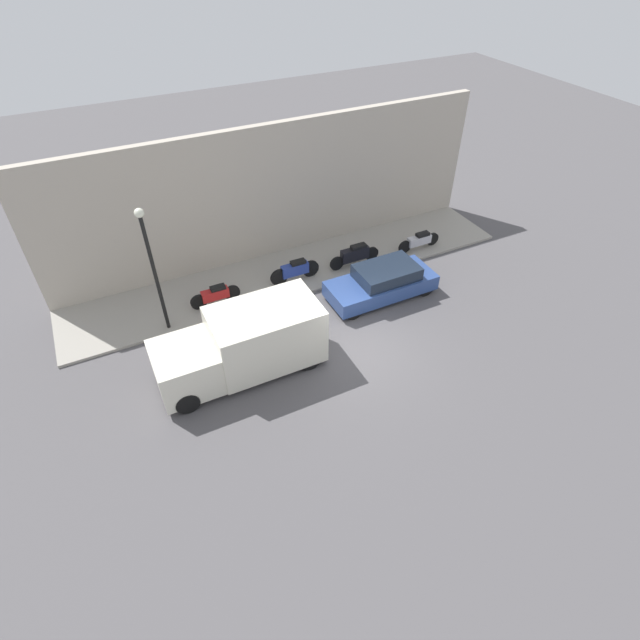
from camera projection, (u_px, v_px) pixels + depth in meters
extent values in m
plane|color=#514F51|center=(354.00, 349.00, 16.22)|extent=(60.00, 60.00, 0.00)
cube|color=gray|center=(293.00, 271.00, 19.48)|extent=(3.01, 17.39, 0.10)
cube|color=#B2A899|center=(273.00, 193.00, 18.94)|extent=(0.30, 17.39, 5.24)
cube|color=#2D4784|center=(381.00, 285.00, 18.10)|extent=(1.63, 3.98, 0.56)
cube|color=#192333|center=(387.00, 272.00, 17.83)|extent=(1.43, 2.19, 0.47)
cylinder|color=black|center=(353.00, 311.00, 17.21)|extent=(0.20, 0.64, 0.64)
cylinder|color=black|center=(335.00, 289.00, 18.15)|extent=(0.20, 0.64, 0.64)
cylinder|color=black|center=(426.00, 287.00, 18.24)|extent=(0.20, 0.64, 0.64)
cylinder|color=black|center=(405.00, 268.00, 19.18)|extent=(0.20, 0.64, 0.64)
cube|color=silver|center=(266.00, 334.00, 15.08)|extent=(1.97, 3.26, 1.88)
cube|color=silver|center=(186.00, 367.00, 14.41)|extent=(1.87, 1.75, 1.32)
cube|color=#192333|center=(175.00, 361.00, 14.09)|extent=(1.67, 0.96, 0.53)
cylinder|color=black|center=(187.00, 403.00, 14.07)|extent=(0.22, 0.70, 0.70)
cylinder|color=black|center=(173.00, 364.00, 15.23)|extent=(0.22, 0.70, 0.70)
cylinder|color=black|center=(309.00, 360.00, 15.36)|extent=(0.22, 0.70, 0.70)
cylinder|color=black|center=(287.00, 327.00, 16.52)|extent=(0.22, 0.70, 0.70)
cube|color=#B21E1E|center=(215.00, 294.00, 17.58)|extent=(0.30, 0.96, 0.36)
cube|color=black|center=(218.00, 288.00, 17.47)|extent=(0.27, 0.52, 0.12)
cylinder|color=black|center=(199.00, 302.00, 17.46)|extent=(0.10, 0.58, 0.58)
cylinder|color=black|center=(232.00, 293.00, 17.88)|extent=(0.10, 0.58, 0.58)
cube|color=navy|center=(295.00, 269.00, 18.63)|extent=(0.30, 1.04, 0.43)
cube|color=black|center=(298.00, 262.00, 18.50)|extent=(0.27, 0.57, 0.12)
cylinder|color=black|center=(279.00, 277.00, 18.51)|extent=(0.10, 0.67, 0.67)
cylinder|color=black|center=(311.00, 269.00, 18.95)|extent=(0.10, 0.67, 0.67)
cube|color=#B7B7BF|center=(419.00, 240.00, 20.37)|extent=(0.30, 1.03, 0.35)
cube|color=black|center=(423.00, 234.00, 20.26)|extent=(0.27, 0.56, 0.12)
cylinder|color=black|center=(405.00, 247.00, 20.23)|extent=(0.10, 0.54, 0.54)
cylinder|color=black|center=(432.00, 239.00, 20.69)|extent=(0.10, 0.54, 0.54)
cube|color=black|center=(355.00, 254.00, 19.42)|extent=(0.30, 1.15, 0.50)
cube|color=black|center=(359.00, 246.00, 19.28)|extent=(0.27, 0.63, 0.12)
cylinder|color=black|center=(337.00, 264.00, 19.29)|extent=(0.10, 0.57, 0.57)
cylinder|color=black|center=(372.00, 254.00, 19.82)|extent=(0.10, 0.57, 0.57)
cylinder|color=black|center=(156.00, 276.00, 15.53)|extent=(0.12, 0.12, 4.21)
sphere|color=silver|center=(139.00, 213.00, 14.11)|extent=(0.28, 0.28, 0.28)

